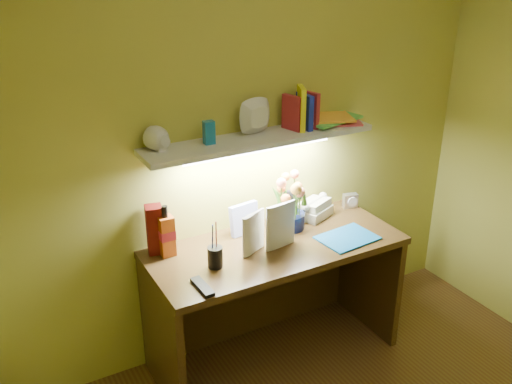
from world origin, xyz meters
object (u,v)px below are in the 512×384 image
telephone (314,207)px  whisky_bottle (166,231)px  flower_bouquet (290,203)px  desk_clock (350,201)px  desk (275,302)px

telephone → whisky_bottle: bearing=157.2°
flower_bouquet → whisky_bottle: flower_bouquet is taller
flower_bouquet → desk_clock: size_ratio=3.56×
desk_clock → flower_bouquet: bearing=-159.0°
desk → desk_clock: desk_clock is taller
desk → flower_bouquet: flower_bouquet is taller
telephone → desk_clock: (0.27, -0.00, -0.02)m
telephone → flower_bouquet: bearing=170.9°
desk → telephone: telephone is taller
flower_bouquet → whisky_bottle: 0.72m
desk → flower_bouquet: 0.57m
telephone → whisky_bottle: (-0.93, -0.01, 0.08)m
whisky_bottle → flower_bouquet: bearing=-3.6°
flower_bouquet → whisky_bottle: size_ratio=1.12×
desk → telephone: bearing=26.6°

